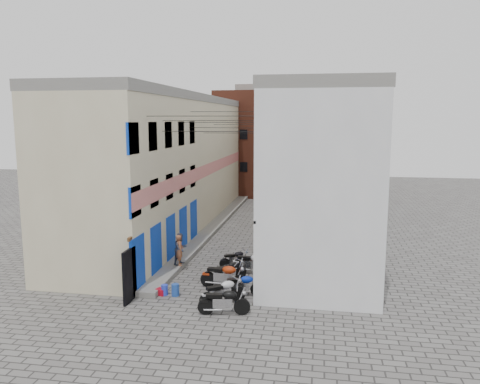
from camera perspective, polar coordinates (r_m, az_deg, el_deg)
The scene contains 21 objects.
ground at distance 19.70m, azimuth -5.80°, elevation -13.15°, with size 90.00×90.00×0.00m, color #575452.
plinth at distance 32.20m, azimuth -3.12°, elevation -4.15°, with size 0.90×26.00×0.25m, color slate.
building_left at distance 32.24m, azimuth -8.30°, elevation 3.66°, with size 5.10×27.00×9.00m.
building_right at distance 30.70m, azimuth 9.76°, elevation 3.38°, with size 5.94×26.00×9.00m.
building_far_brick_left at distance 46.17m, azimuth 1.06°, elevation 5.91°, with size 6.00×6.00×10.00m, color brown.
building_far_brick_right at distance 47.74m, azimuth 7.38°, elevation 4.74°, with size 5.00×6.00×8.00m, color brown.
building_far_concrete at distance 51.85m, azimuth 4.27°, elevation 6.76°, with size 8.00×5.00×11.00m, color slate.
far_shopfront at distance 43.50m, azimuth 3.09°, elevation 0.69°, with size 2.00×0.30×2.40m, color black.
overhead_wires at distance 25.71m, azimuth -1.44°, elevation 8.31°, with size 5.80×13.02×1.32m.
motorcycle_a at distance 18.21m, azimuth -1.97°, elevation -13.03°, with size 0.63×2.01×1.16m, color black, non-canonical shape.
motorcycle_b at distance 19.11m, azimuth -2.10°, elevation -11.93°, with size 0.64×2.02×1.17m, color silver, non-canonical shape.
motorcycle_c at distance 19.96m, azimuth 0.27°, elevation -11.15°, with size 0.59×1.85×1.07m, color #0B29AD, non-canonical shape.
motorcycle_d at distance 20.84m, azimuth -1.95°, elevation -10.01°, with size 0.68×2.17×1.25m, color #A62B0B, non-canonical shape.
motorcycle_e at distance 21.80m, azimuth -1.27°, elevation -9.45°, with size 0.56×1.78×1.03m, color black, non-canonical shape.
motorcycle_f at distance 22.65m, azimuth 1.49°, elevation -8.53°, with size 0.65×2.07×1.20m, color silver, non-canonical shape.
motorcycle_g at distance 23.66m, azimuth -0.54°, elevation -8.04°, with size 0.53×1.69×0.98m, color black, non-canonical shape.
person_a at distance 23.31m, azimuth -7.36°, elevation -7.03°, with size 0.56×0.37×1.53m, color #975637.
person_b at distance 23.44m, azimuth -7.25°, elevation -6.87°, with size 0.77×0.60×1.58m, color #2F3647.
water_jug_near at distance 20.29m, azimuth -7.89°, elevation -11.74°, with size 0.32×0.32×0.51m, color #2148A5.
water_jug_far at distance 20.45m, azimuth -9.18°, elevation -11.71°, with size 0.28×0.28×0.45m, color blue.
red_crate at distance 20.53m, azimuth -9.63°, elevation -11.91°, with size 0.41×0.31×0.26m, color #B80D1F.
Camera 1 is at (4.99, -17.58, 7.36)m, focal length 35.00 mm.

